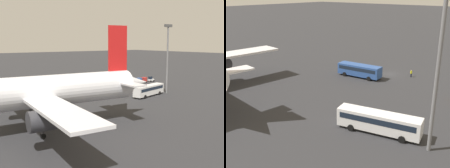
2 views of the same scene
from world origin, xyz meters
TOP-DOWN VIEW (x-y plane):
  - ground_plane at (0.00, 0.00)m, footprint 600.00×600.00m
  - shuttle_bus_near at (4.56, 6.86)m, footprint 10.86×3.99m
  - shuttle_bus_far at (-13.65, 27.66)m, footprint 12.59×5.20m
  - worker_person at (-5.01, -1.02)m, footprint 0.38×0.38m
  - light_pole at (-21.27, 27.48)m, footprint 2.80×0.70m

SIDE VIEW (x-z plane):
  - ground_plane at x=0.00m, z-range 0.00..0.00m
  - worker_person at x=-5.01m, z-range 0.00..1.74m
  - shuttle_bus_near at x=4.56m, z-range 0.31..3.31m
  - shuttle_bus_far at x=-13.65m, z-range 0.32..3.48m
  - light_pole at x=-21.27m, z-range 2.08..22.68m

